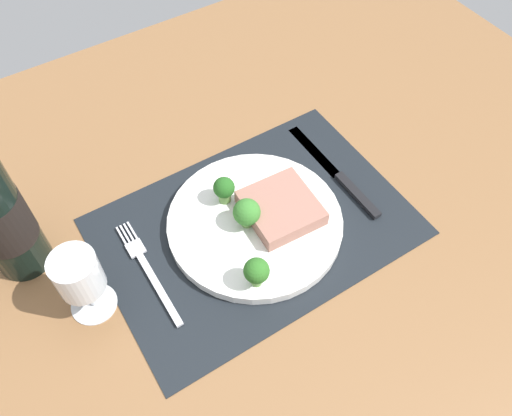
{
  "coord_description": "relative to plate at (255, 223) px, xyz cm",
  "views": [
    {
      "loc": [
        -23.73,
        -37.92,
        65.99
      ],
      "look_at": [
        1.28,
        1.73,
        1.9
      ],
      "focal_mm": 36.64,
      "sensor_mm": 36.0,
      "label": 1
    }
  ],
  "objects": [
    {
      "name": "ground_plane",
      "position": [
        0.0,
        0.0,
        -2.6
      ],
      "size": [
        140.0,
        110.0,
        3.0
      ],
      "primitive_type": "cube",
      "color": "brown"
    },
    {
      "name": "plate",
      "position": [
        0.0,
        0.0,
        0.0
      ],
      "size": [
        26.43,
        26.43,
        1.6
      ],
      "primitive_type": "cylinder",
      "color": "white",
      "rests_on": "placemat"
    },
    {
      "name": "broccoli_near_fork",
      "position": [
        -5.46,
        -9.09,
        3.94
      ],
      "size": [
        3.58,
        3.58,
        5.12
      ],
      "color": "#5B8942",
      "rests_on": "plate"
    },
    {
      "name": "placemat",
      "position": [
        0.0,
        0.0,
        -0.95
      ],
      "size": [
        45.98,
        31.92,
        0.3
      ],
      "primitive_type": "cube",
      "color": "black",
      "rests_on": "ground_plane"
    },
    {
      "name": "broccoli_center",
      "position": [
        -1.39,
        0.18,
        3.63
      ],
      "size": [
        4.07,
        4.07,
        4.99
      ],
      "color": "#6B994C",
      "rests_on": "plate"
    },
    {
      "name": "broccoli_back_left",
      "position": [
        -1.93,
        5.61,
        3.52
      ],
      "size": [
        3.28,
        3.28,
        4.68
      ],
      "color": "#6B994C",
      "rests_on": "plate"
    },
    {
      "name": "fork",
      "position": [
        -17.11,
        1.42,
        -0.55
      ],
      "size": [
        2.4,
        19.2,
        0.5
      ],
      "rotation": [
        0.0,
        0.0,
        0.0
      ],
      "color": "silver",
      "rests_on": "placemat"
    },
    {
      "name": "knife",
      "position": [
        16.7,
        0.53,
        -0.5
      ],
      "size": [
        1.8,
        23.0,
        0.8
      ],
      "rotation": [
        0.0,
        0.0,
        -0.01
      ],
      "color": "black",
      "rests_on": "placemat"
    },
    {
      "name": "steak",
      "position": [
        3.97,
        -0.97,
        2.03
      ],
      "size": [
        10.69,
        11.06,
        2.45
      ],
      "primitive_type": "cube",
      "rotation": [
        0.0,
        0.0,
        -0.05
      ],
      "color": "#9E6B5B",
      "rests_on": "plate"
    },
    {
      "name": "wine_glass",
      "position": [
        -25.65,
        0.86,
        6.67
      ],
      "size": [
        6.33,
        6.33,
        11.64
      ],
      "color": "silver",
      "rests_on": "ground_plane"
    }
  ]
}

